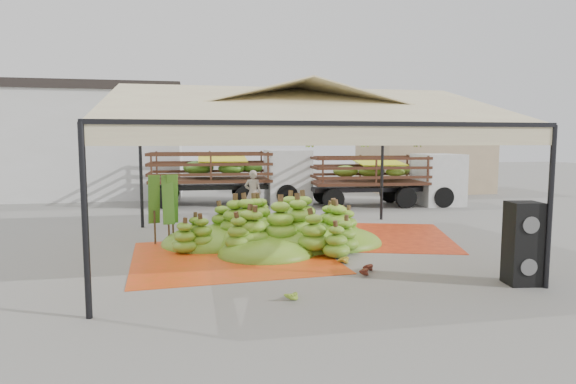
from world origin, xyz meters
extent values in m
plane|color=slate|center=(0.00, 0.00, 0.00)|extent=(90.00, 90.00, 0.00)
cylinder|color=black|center=(-4.00, -4.00, 1.50)|extent=(0.10, 0.10, 3.00)
cylinder|color=black|center=(4.00, -4.00, 1.50)|extent=(0.10, 0.10, 3.00)
cylinder|color=black|center=(-4.00, 4.00, 1.50)|extent=(0.10, 0.10, 3.00)
cylinder|color=black|center=(4.00, 4.00, 1.50)|extent=(0.10, 0.10, 3.00)
pyramid|color=beige|center=(0.00, 0.00, 3.50)|extent=(8.00, 8.00, 1.00)
cube|color=black|center=(0.00, 0.00, 3.00)|extent=(8.00, 8.00, 0.08)
cube|color=beige|center=(0.00, 0.00, 2.82)|extent=(8.00, 8.00, 0.36)
cube|color=silver|center=(-10.00, 14.00, 2.50)|extent=(14.00, 6.00, 5.00)
cube|color=black|center=(-10.00, 14.00, 5.20)|extent=(14.30, 6.30, 0.40)
cube|color=tan|center=(10.00, 13.00, 1.80)|extent=(6.00, 5.00, 3.60)
cube|color=navy|center=(10.00, 13.00, 3.85)|extent=(6.30, 5.30, 0.50)
cube|color=#E83E15|center=(-1.54, -0.44, 0.01)|extent=(4.80, 4.60, 0.01)
cube|color=#E84715|center=(2.72, 1.24, 0.01)|extent=(5.12, 5.25, 0.01)
ellipsoid|color=#44801A|center=(-0.25, 0.71, 0.64)|extent=(7.16, 6.43, 1.29)
ellipsoid|color=#AD7F22|center=(0.76, -1.60, 0.11)|extent=(0.53, 0.44, 0.23)
ellipsoid|color=gold|center=(-1.08, -1.18, 0.10)|extent=(0.53, 0.49, 0.19)
ellipsoid|color=#5A2114|center=(0.88, -2.53, 0.11)|extent=(0.59, 0.54, 0.22)
ellipsoid|color=#541913|center=(1.11, -2.23, 0.10)|extent=(0.45, 0.37, 0.20)
ellipsoid|color=#517718|center=(-0.82, -3.70, 0.10)|extent=(0.58, 0.57, 0.20)
ellipsoid|color=#4D7E1A|center=(0.57, 0.48, 2.62)|extent=(0.24, 0.24, 0.20)
ellipsoid|color=#4D7E1A|center=(2.07, 0.48, 2.62)|extent=(0.24, 0.24, 0.20)
ellipsoid|color=#4D7E1A|center=(3.57, 0.48, 2.62)|extent=(0.24, 0.24, 0.20)
cube|color=black|center=(3.70, -3.70, 0.39)|extent=(0.63, 0.57, 0.79)
cube|color=black|center=(3.70, -3.70, 1.18)|extent=(0.63, 0.57, 0.79)
imported|color=gray|center=(-0.29, 5.54, 0.84)|extent=(0.69, 0.53, 1.69)
cube|color=#452417|center=(-1.67, 9.19, 1.06)|extent=(5.11, 2.42, 0.12)
cube|color=silver|center=(1.67, 9.13, 1.17)|extent=(1.86, 2.26, 2.33)
cylinder|color=black|center=(-3.51, 8.21, 0.46)|extent=(0.92, 0.32, 0.91)
cylinder|color=black|center=(-3.48, 10.24, 0.46)|extent=(0.92, 0.32, 0.91)
cylinder|color=black|center=(-0.27, 8.15, 0.46)|extent=(0.92, 0.32, 0.91)
cylinder|color=black|center=(-0.24, 10.18, 0.46)|extent=(0.92, 0.32, 0.91)
cylinder|color=black|center=(1.45, 8.12, 0.46)|extent=(0.92, 0.32, 0.91)
cylinder|color=black|center=(1.49, 10.15, 0.46)|extent=(0.92, 0.32, 0.91)
ellipsoid|color=#3B821B|center=(-1.67, 9.19, 1.57)|extent=(4.09, 1.89, 0.71)
cube|color=yellow|center=(-1.17, 9.18, 1.98)|extent=(2.06, 2.06, 0.25)
cube|color=#452317|center=(4.80, 7.51, 0.99)|extent=(4.81, 2.39, 0.11)
cube|color=silver|center=(7.91, 7.36, 1.08)|extent=(1.79, 2.15, 2.17)
cylinder|color=black|center=(3.06, 6.65, 0.42)|extent=(0.86, 0.32, 0.85)
cylinder|color=black|center=(3.15, 8.53, 0.42)|extent=(0.86, 0.32, 0.85)
cylinder|color=black|center=(6.07, 6.50, 0.42)|extent=(0.86, 0.32, 0.85)
cylinder|color=black|center=(6.16, 8.39, 0.42)|extent=(0.86, 0.32, 0.85)
cylinder|color=black|center=(7.67, 6.43, 0.42)|extent=(0.86, 0.32, 0.85)
cylinder|color=black|center=(7.76, 8.31, 0.42)|extent=(0.86, 0.32, 0.85)
ellipsoid|color=#487217|center=(4.80, 7.51, 1.46)|extent=(3.85, 1.88, 0.66)
cube|color=yellow|center=(5.27, 7.49, 1.84)|extent=(1.97, 1.97, 0.23)
camera|label=1|loc=(-2.38, -11.61, 2.71)|focal=30.00mm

